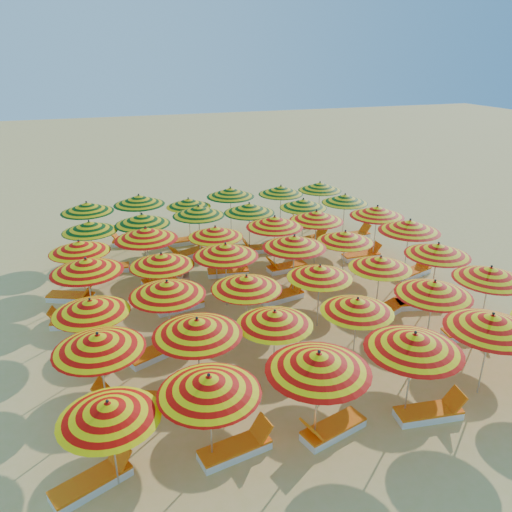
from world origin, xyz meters
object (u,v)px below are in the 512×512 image
object	(u,v)px
umbrella_7	(197,327)
umbrella_8	(275,318)
umbrella_12	(91,306)
lounger_23	(354,235)
umbrella_38	(188,203)
lounger_15	(162,280)
umbrella_13	(167,288)
umbrella_41	(320,186)
umbrella_33	(249,208)
lounger_22	(311,239)
lounger_8	(388,309)
lounger_17	(286,267)
umbrella_31	(142,219)
umbrella_21	(294,242)
umbrella_32	(198,211)
umbrella_20	(226,250)
lounger_20	(187,254)
umbrella_3	(414,342)
umbrella_39	(230,192)
umbrella_36	(87,207)
lounger_19	(107,268)
lounger_9	(418,303)
lounger_18	(362,255)
umbrella_35	(345,199)
umbrella_16	(380,263)
beachgoer_b	(184,277)
lounger_5	(127,400)
umbrella_25	(146,234)
lounger_25	(179,242)
lounger_24	(130,242)
umbrella_11	(490,274)
umbrella_18	(86,266)
umbrella_27	(275,222)
lounger_3	(430,412)
lounger_21	(260,249)
umbrella_2	(319,362)
lounger_13	(414,272)
lounger_12	(282,296)
lounger_1	(237,448)
umbrella_4	(492,322)
lounger_2	(332,429)
umbrella_15	(320,272)
lounger_10	(76,322)
umbrella_6	(98,342)
umbrella_29	(377,211)
lounger_16	(229,272)
umbrella_28	(316,216)
umbrella_40	(281,190)
lounger_14	(72,297)
umbrella_24	(79,247)
umbrella_37	(139,200)
umbrella_34	(303,203)
umbrella_17	(438,250)

from	to	relation	value
umbrella_7	umbrella_8	distance (m)	2.18
umbrella_12	lounger_23	bearing A→B (deg)	30.19
umbrella_38	lounger_15	size ratio (longest dim) A/B	1.47
umbrella_13	umbrella_41	bearing A→B (deg)	44.86
umbrella_33	lounger_22	xyz separation A→B (m)	(3.31, 0.30, -2.00)
lounger_8	lounger_17	size ratio (longest dim) A/B	1.02
umbrella_38	umbrella_31	bearing A→B (deg)	-135.48
umbrella_21	umbrella_41	xyz separation A→B (m)	(4.57, 7.34, -0.09)
umbrella_32	umbrella_41	bearing A→B (deg)	18.08
umbrella_38	umbrella_20	bearing A→B (deg)	-90.88
lounger_20	umbrella_32	bearing A→B (deg)	146.43
umbrella_3	umbrella_39	distance (m)	14.68
umbrella_36	lounger_19	xyz separation A→B (m)	(0.52, -2.46, -2.04)
lounger_9	lounger_15	bearing A→B (deg)	-16.54
lounger_18	umbrella_35	bearing A→B (deg)	82.49
umbrella_16	beachgoer_b	world-z (taller)	umbrella_16
umbrella_3	umbrella_38	bearing A→B (deg)	100.14
lounger_5	lounger_18	xyz separation A→B (m)	(11.04, 6.88, 0.00)
umbrella_25	lounger_25	bearing A→B (deg)	65.19
umbrella_36	lounger_24	world-z (taller)	umbrella_36
umbrella_11	umbrella_18	world-z (taller)	umbrella_18
umbrella_11	lounger_15	world-z (taller)	umbrella_11
umbrella_27	lounger_3	world-z (taller)	umbrella_27
lounger_23	lounger_21	bearing A→B (deg)	179.64
umbrella_2	lounger_21	distance (m)	12.50
umbrella_32	lounger_23	distance (m)	8.07
lounger_13	lounger_12	bearing A→B (deg)	164.12
lounger_1	umbrella_35	bearing A→B (deg)	42.86
umbrella_4	lounger_2	xyz separation A→B (m)	(-4.54, -0.15, -2.06)
lounger_17	umbrella_15	bearing A→B (deg)	75.47
lounger_10	lounger_20	distance (m)	6.87
umbrella_6	umbrella_29	distance (m)	13.89
lounger_16	lounger_21	bearing A→B (deg)	53.50
lounger_9	umbrella_28	bearing A→B (deg)	-55.68
umbrella_20	umbrella_11	bearing A→B (deg)	-31.53
umbrella_40	lounger_20	world-z (taller)	umbrella_40
umbrella_41	lounger_14	world-z (taller)	umbrella_41
umbrella_4	umbrella_36	xyz separation A→B (m)	(-9.66, 14.22, -0.02)
umbrella_8	umbrella_24	xyz separation A→B (m)	(-4.97, 7.12, 0.08)
umbrella_21	lounger_15	world-z (taller)	umbrella_21
umbrella_37	lounger_14	bearing A→B (deg)	-122.48
lounger_16	umbrella_12	bearing A→B (deg)	-128.22
umbrella_16	umbrella_24	world-z (taller)	umbrella_24
lounger_9	lounger_12	size ratio (longest dim) A/B	1.01
umbrella_28	lounger_19	distance (m)	9.20
lounger_14	lounger_22	world-z (taller)	same
umbrella_29	umbrella_34	distance (m)	3.51
umbrella_17	lounger_2	distance (m)	8.50
umbrella_13	umbrella_40	world-z (taller)	umbrella_13
lounger_5	lounger_22	distance (m)	13.64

